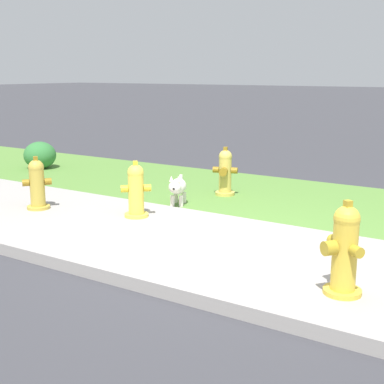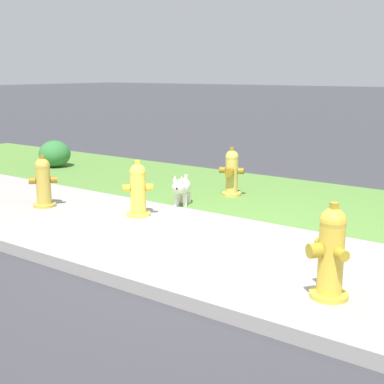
# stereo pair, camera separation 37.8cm
# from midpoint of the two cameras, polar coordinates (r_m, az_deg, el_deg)

# --- Properties ---
(ground_plane) EXTENTS (120.00, 120.00, 0.00)m
(ground_plane) POSITION_cam_midpoint_polar(r_m,az_deg,el_deg) (5.53, 5.07, -6.28)
(ground_plane) COLOR #38383D
(sidewalk_pavement) EXTENTS (18.00, 2.36, 0.01)m
(sidewalk_pavement) POSITION_cam_midpoint_polar(r_m,az_deg,el_deg) (5.53, 5.07, -6.23)
(sidewalk_pavement) COLOR #9E9993
(sidewalk_pavement) RESTS_ON ground
(grass_verge) EXTENTS (18.00, 2.69, 0.01)m
(grass_verge) POSITION_cam_midpoint_polar(r_m,az_deg,el_deg) (7.73, 14.73, -1.10)
(grass_verge) COLOR #568438
(grass_verge) RESTS_ON ground
(street_curb) EXTENTS (18.00, 0.16, 0.12)m
(street_curb) POSITION_cam_midpoint_polar(r_m,az_deg,el_deg) (4.54, -3.23, -9.80)
(street_curb) COLOR #9E9993
(street_curb) RESTS_ON ground
(fire_hydrant_far_end) EXTENTS (0.38, 0.35, 0.72)m
(fire_hydrant_far_end) POSITION_cam_midpoint_polar(r_m,az_deg,el_deg) (7.86, 5.63, 2.05)
(fire_hydrant_far_end) COLOR gold
(fire_hydrant_far_end) RESTS_ON ground
(fire_hydrant_mid_block) EXTENTS (0.34, 0.35, 0.71)m
(fire_hydrant_mid_block) POSITION_cam_midpoint_polar(r_m,az_deg,el_deg) (7.40, -14.18, 1.00)
(fire_hydrant_mid_block) COLOR gold
(fire_hydrant_mid_block) RESTS_ON ground
(fire_hydrant_by_grass_verge) EXTENTS (0.35, 0.35, 0.72)m
(fire_hydrant_by_grass_verge) POSITION_cam_midpoint_polar(r_m,az_deg,el_deg) (6.72, -4.19, 0.22)
(fire_hydrant_by_grass_verge) COLOR yellow
(fire_hydrant_by_grass_verge) RESTS_ON ground
(fire_hydrant_at_driveway) EXTENTS (0.36, 0.35, 0.80)m
(fire_hydrant_at_driveway) POSITION_cam_midpoint_polar(r_m,az_deg,el_deg) (4.46, 16.95, -6.27)
(fire_hydrant_at_driveway) COLOR gold
(fire_hydrant_at_driveway) RESTS_ON ground
(small_white_dog) EXTENTS (0.33, 0.49, 0.45)m
(small_white_dog) POSITION_cam_midpoint_polar(r_m,az_deg,el_deg) (7.26, 0.38, 0.50)
(small_white_dog) COLOR silver
(small_white_dog) RESTS_ON ground
(shrub_bush_far_verge) EXTENTS (0.60, 0.60, 0.51)m
(shrub_bush_far_verge) POSITION_cam_midpoint_polar(r_m,az_deg,el_deg) (10.53, -13.45, 3.97)
(shrub_bush_far_verge) COLOR #337538
(shrub_bush_far_verge) RESTS_ON ground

